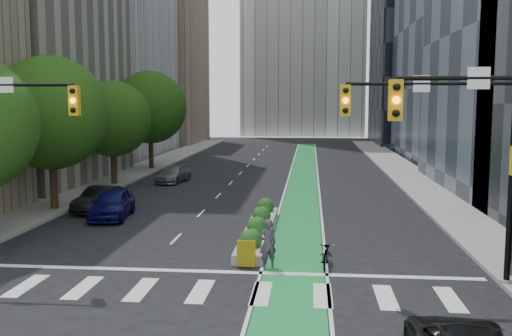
% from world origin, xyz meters
% --- Properties ---
extents(ground, '(160.00, 160.00, 0.00)m').
position_xyz_m(ground, '(0.00, 0.00, 0.00)').
color(ground, black).
rests_on(ground, ground).
extents(sidewalk_left, '(3.60, 90.00, 0.15)m').
position_xyz_m(sidewalk_left, '(-11.80, 25.00, 0.07)').
color(sidewalk_left, gray).
rests_on(sidewalk_left, ground).
extents(sidewalk_right, '(3.60, 90.00, 0.15)m').
position_xyz_m(sidewalk_right, '(11.80, 25.00, 0.07)').
color(sidewalk_right, gray).
rests_on(sidewalk_right, ground).
extents(bike_lane_paint, '(2.20, 70.00, 0.01)m').
position_xyz_m(bike_lane_paint, '(3.00, 30.00, 0.01)').
color(bike_lane_paint, '#188739').
rests_on(bike_lane_paint, ground).
extents(building_tan_far, '(14.00, 16.00, 26.00)m').
position_xyz_m(building_tan_far, '(-20.00, 66.00, 13.00)').
color(building_tan_far, tan).
rests_on(building_tan_far, ground).
extents(building_dark_end, '(14.00, 18.00, 28.00)m').
position_xyz_m(building_dark_end, '(20.00, 68.00, 14.00)').
color(building_dark_end, black).
rests_on(building_dark_end, ground).
extents(tree_mid, '(6.40, 6.40, 8.78)m').
position_xyz_m(tree_mid, '(-11.00, 12.00, 5.57)').
color(tree_mid, black).
rests_on(tree_mid, ground).
extents(tree_midfar, '(5.60, 5.60, 7.76)m').
position_xyz_m(tree_midfar, '(-11.00, 22.00, 4.95)').
color(tree_midfar, black).
rests_on(tree_midfar, ground).
extents(tree_far, '(6.60, 6.60, 9.00)m').
position_xyz_m(tree_far, '(-11.00, 32.00, 5.69)').
color(tree_far, black).
rests_on(tree_far, ground).
extents(signal_right, '(5.82, 0.51, 7.20)m').
position_xyz_m(signal_right, '(8.67, 0.47, 4.80)').
color(signal_right, black).
rests_on(signal_right, ground).
extents(median_planter, '(1.20, 10.26, 1.10)m').
position_xyz_m(median_planter, '(1.20, 7.04, 0.37)').
color(median_planter, gray).
rests_on(median_planter, ground).
extents(bicycle, '(0.84, 1.99, 1.02)m').
position_xyz_m(bicycle, '(4.20, 2.28, 0.51)').
color(bicycle, gray).
rests_on(bicycle, ground).
extents(cyclist, '(0.79, 0.67, 1.85)m').
position_xyz_m(cyclist, '(2.00, 1.93, 0.93)').
color(cyclist, '#3D3641').
rests_on(cyclist, ground).
extents(parked_car_left_near, '(2.36, 4.78, 1.57)m').
position_xyz_m(parked_car_left_near, '(-7.00, 10.33, 0.78)').
color(parked_car_left_near, '#0C0C49').
rests_on(parked_car_left_near, ground).
extents(parked_car_left_mid, '(2.03, 4.40, 1.40)m').
position_xyz_m(parked_car_left_mid, '(-8.34, 12.09, 0.70)').
color(parked_car_left_mid, black).
rests_on(parked_car_left_mid, ground).
extents(parked_car_left_far, '(2.32, 4.50, 1.25)m').
position_xyz_m(parked_car_left_far, '(-7.00, 24.04, 0.62)').
color(parked_car_left_far, slate).
rests_on(parked_car_left_far, ground).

